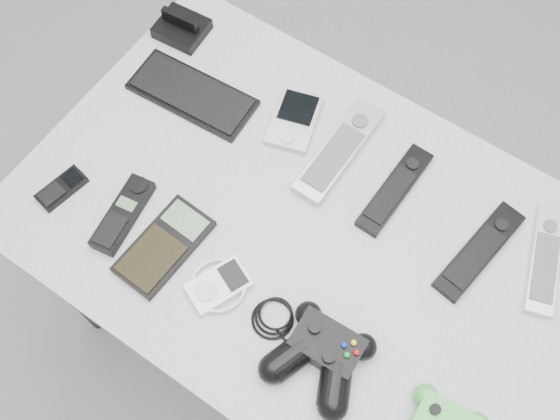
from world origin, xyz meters
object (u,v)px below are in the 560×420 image
Objects in this scene: desk at (312,246)px; mobile_phone at (61,188)px; pda at (294,120)px; mp3_player at (218,285)px; remote_silver_a at (340,150)px; remote_black_a at (395,189)px; remote_silver_b at (545,259)px; controller_black at (322,353)px; calculator at (164,246)px; pda_keyboard at (192,94)px; remote_black_b at (480,251)px; cordless_handset at (123,214)px.

mobile_phone is at bearing -156.25° from desk.
pda is 1.23× the size of mp3_player.
remote_silver_a is 1.19× the size of remote_black_a.
remote_silver_b is (0.50, 0.01, 0.00)m from pda.
desk is 0.24m from pda.
mobile_phone is (-0.37, -0.34, -0.00)m from remote_silver_a.
controller_black is (0.17, -0.33, 0.01)m from remote_silver_a.
mobile_phone is 0.22m from calculator.
pda_keyboard is at bearing 146.51° from controller_black.
desk is at bearing 43.41° from calculator.
remote_black_b reaches higher than pda_keyboard.
remote_silver_b is at bearing 7.55° from remote_black_a.
cordless_handset is (0.06, -0.27, 0.00)m from pda_keyboard.
cordless_handset is 0.42m from controller_black.
remote_black_b is at bearing 65.23° from mp3_player.
pda_keyboard and mobile_phone have the same top height.
remote_silver_a is 1.31× the size of calculator.
desk is 0.18m from remote_black_a.
remote_silver_b is (0.35, 0.18, 0.07)m from desk.
mp3_player is (0.27, -0.28, 0.00)m from pda_keyboard.
calculator is 0.32m from controller_black.
remote_black_b is (0.30, -0.03, -0.00)m from remote_silver_a.
calculator is at bearing -165.92° from remote_silver_b.
remote_silver_a is at bearing 114.94° from controller_black.
cordless_handset reaches higher than remote_black_a.
calculator is 0.12m from mp3_player.
cordless_handset is at bearing -159.50° from mp3_player.
remote_silver_b is 1.96× the size of mp3_player.
pda and remote_silver_b have the same top height.
pda is 0.84× the size of cordless_handset.
remote_silver_b is at bearing 35.04° from calculator.
pda_keyboard is 2.68× the size of mobile_phone.
remote_black_b is 0.74m from mobile_phone.
mobile_phone is (-0.67, -0.31, -0.00)m from remote_black_b.
remote_silver_b is at bearing 26.58° from desk.
mp3_player reaches higher than desk.
desk is 3.97× the size of controller_black.
remote_black_a is 0.48m from cordless_handset.
remote_silver_b is (0.70, 0.07, 0.00)m from pda_keyboard.
pda_keyboard is 0.70m from remote_silver_b.
cordless_handset is 0.21m from mp3_player.
remote_black_b is at bearing 36.22° from calculator.
mobile_phone is at bearing -107.23° from pda_keyboard.
remote_black_a is 0.18m from remote_black_b.
controller_black reaches higher than remote_silver_b.
cordless_handset is 0.10m from calculator.
pda_keyboard is at bearing -170.08° from remote_silver_a.
cordless_handset reaches higher than mobile_phone.
cordless_handset is at bearing 175.63° from controller_black.
remote_silver_a is at bearing 107.90° from mp3_player.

